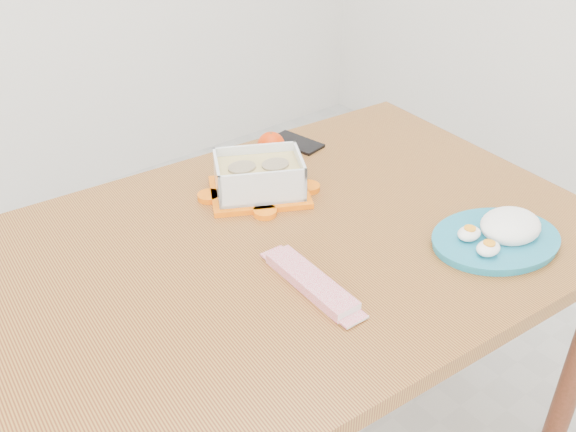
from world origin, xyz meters
TOP-DOWN VIEW (x-y plane):
  - dining_table at (-0.04, -0.01)m, footprint 1.43×1.01m
  - food_container at (0.02, 0.18)m, footprint 0.29×0.26m
  - orange_fruit at (0.16, 0.31)m, footprint 0.07×0.07m
  - rice_plate at (0.31, -0.30)m, footprint 0.35×0.35m
  - candy_bar at (-0.10, -0.17)m, footprint 0.07×0.23m
  - smartphone at (0.26, 0.33)m, footprint 0.10×0.16m

SIDE VIEW (x-z plane):
  - dining_table at x=-0.04m, z-range 0.29..1.04m
  - smartphone at x=0.26m, z-range 0.75..0.76m
  - candy_bar at x=-0.10m, z-range 0.75..0.77m
  - rice_plate at x=0.31m, z-range 0.74..0.81m
  - orange_fruit at x=0.16m, z-range 0.75..0.82m
  - food_container at x=0.02m, z-range 0.75..0.85m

